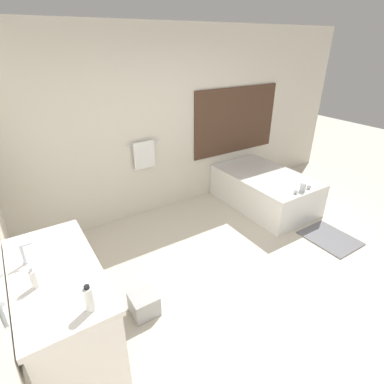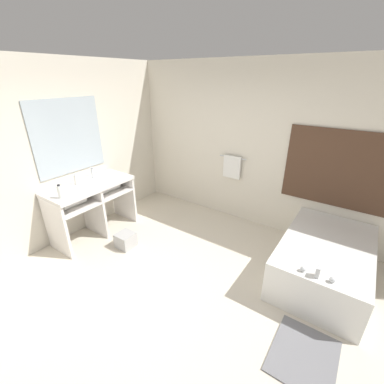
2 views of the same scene
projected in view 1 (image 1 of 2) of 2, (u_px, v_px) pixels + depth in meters
The scene contains 9 objects.
ground_plane at pixel (256, 289), 3.32m from camera, with size 16.00×16.00×0.00m, color beige.
wall_back_with_blinds at pixel (162, 126), 4.41m from camera, with size 7.40×0.13×2.70m.
vanity_counter at pixel (61, 293), 2.42m from camera, with size 0.64×1.31×0.90m.
sink_faucet at pixel (24, 255), 2.32m from camera, with size 0.09×0.04×0.18m.
bathtub at pixel (264, 188), 4.92m from camera, with size 1.01×1.63×0.66m.
water_bottle_1 at pixel (89, 299), 1.92m from camera, with size 0.06×0.06×0.20m.
soap_dispenser at pixel (34, 279), 2.10m from camera, with size 0.05×0.05×0.18m.
waste_bin at pixel (144, 304), 2.99m from camera, with size 0.26×0.26×0.23m.
bath_mat at pixel (330, 238), 4.16m from camera, with size 0.57×0.70×0.02m.
Camera 1 is at (-1.94, -1.69, 2.47)m, focal length 28.00 mm.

